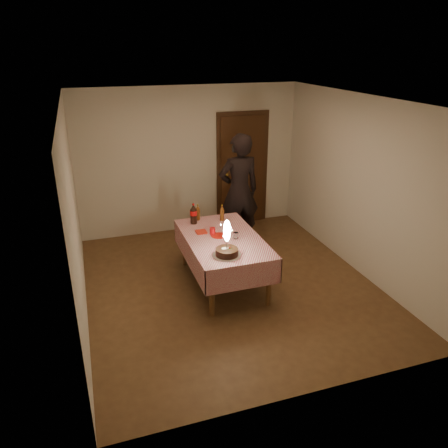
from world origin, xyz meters
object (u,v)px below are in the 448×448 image
Objects in this scene: red_plate at (219,236)px; amber_bottle_left at (198,213)px; red_cup at (213,231)px; cola_bottle at (194,214)px; photographer at (239,191)px; clear_cup at (236,236)px; amber_bottle_right at (222,213)px; birthday_cake at (227,247)px; dining_table at (223,244)px.

red_plate is 0.86× the size of amber_bottle_left.
red_cup is 0.51m from cola_bottle.
photographer is at bearing 53.07° from red_cup.
amber_bottle_left is (-0.32, 0.84, 0.07)m from clear_cup.
red_cup is at bearing -122.34° from amber_bottle_right.
clear_cup is at bearing -41.83° from red_cup.
cola_bottle reaches higher than amber_bottle_right.
red_cup is 0.39× the size of amber_bottle_right.
photographer reaches higher than cola_bottle.
birthday_cake reaches higher than red_plate.
red_cup is 0.60m from amber_bottle_left.
birthday_cake reaches higher than amber_bottle_left.
dining_table is at bearing 150.93° from clear_cup.
amber_bottle_left is at bearing 110.86° from clear_cup.
photographer is at bearing 30.77° from cola_bottle.
dining_table is 0.13m from red_plate.
amber_bottle_right is (0.31, 1.16, 0.01)m from birthday_cake.
dining_table is 6.75× the size of amber_bottle_right.
clear_cup reaches higher than red_plate.
cola_bottle reaches higher than red_cup.
amber_bottle_left is 0.13× the size of photographer.
photographer is (0.67, 1.18, 0.34)m from dining_table.
cola_bottle is 0.16× the size of photographer.
red_plate is 0.60m from amber_bottle_right.
red_plate is 2.44× the size of clear_cup.
dining_table is 0.23m from red_cup.
red_cup is at bearing -126.93° from photographer.
red_plate is at bearing 119.58° from dining_table.
red_cup is at bearing -84.97° from amber_bottle_left.
clear_cup is (0.16, -0.09, 0.14)m from dining_table.
amber_bottle_left is at bearing 91.47° from birthday_cake.
red_plate is 0.11× the size of photographer.
red_plate is (-0.04, 0.07, 0.10)m from dining_table.
clear_cup is 1.38m from photographer.
clear_cup is (0.29, 0.46, -0.07)m from birthday_cake.
photographer is at bearing 57.51° from red_plate.
red_plate is 1.34m from photographer.
cola_bottle is (-0.26, 0.63, 0.25)m from dining_table.
amber_bottle_right reaches higher than red_plate.
birthday_cake is 1.29m from amber_bottle_left.
amber_bottle_right is (0.35, -0.14, 0.00)m from amber_bottle_left.
photographer is at bearing 60.43° from dining_table.
birthday_cake is 1.92× the size of amber_bottle_right.
amber_bottle_right is (0.29, 0.46, 0.07)m from red_cup.
birthday_cake is at bearing -88.53° from amber_bottle_left.
red_plate reaches higher than dining_table.
amber_bottle_right is at bearing -21.43° from amber_bottle_left.
red_plate is at bearing 81.99° from birthday_cake.
red_cup is 0.31× the size of cola_bottle.
cola_bottle is (-0.13, 1.17, 0.04)m from birthday_cake.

